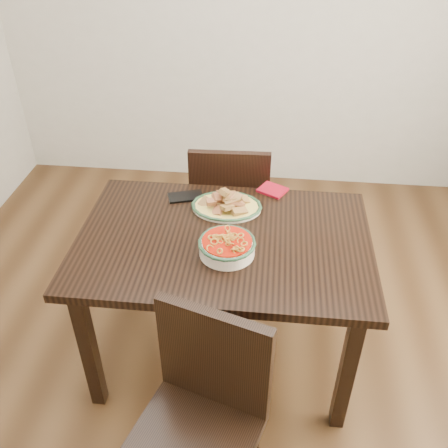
# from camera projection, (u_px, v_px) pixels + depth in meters

# --- Properties ---
(floor) EXTENTS (3.50, 3.50, 0.00)m
(floor) POSITION_uv_depth(u_px,v_px,m) (218.00, 343.00, 2.64)
(floor) COLOR #3C2613
(floor) RESTS_ON ground
(wall_back) EXTENTS (3.50, 0.10, 2.60)m
(wall_back) POSITION_uv_depth(u_px,v_px,m) (248.00, 5.00, 3.28)
(wall_back) COLOR beige
(wall_back) RESTS_ON ground
(dining_table) EXTENTS (1.27, 0.85, 0.75)m
(dining_table) POSITION_uv_depth(u_px,v_px,m) (224.00, 254.00, 2.21)
(dining_table) COLOR black
(dining_table) RESTS_ON ground
(chair_far) EXTENTS (0.43, 0.43, 0.89)m
(chair_far) POSITION_uv_depth(u_px,v_px,m) (230.00, 205.00, 2.81)
(chair_far) COLOR black
(chair_far) RESTS_ON ground
(chair_near) EXTENTS (0.53, 0.53, 0.89)m
(chair_near) POSITION_uv_depth(u_px,v_px,m) (202.00, 412.00, 1.75)
(chair_near) COLOR black
(chair_near) RESTS_ON ground
(fish_plate) EXTENTS (0.32, 0.25, 0.11)m
(fish_plate) POSITION_uv_depth(u_px,v_px,m) (227.00, 201.00, 2.31)
(fish_plate) COLOR beige
(fish_plate) RESTS_ON dining_table
(noodle_bowl) EXTENTS (0.24, 0.24, 0.08)m
(noodle_bowl) POSITION_uv_depth(u_px,v_px,m) (227.00, 245.00, 2.04)
(noodle_bowl) COLOR silver
(noodle_bowl) RESTS_ON dining_table
(smartphone) EXTENTS (0.18, 0.13, 0.01)m
(smartphone) POSITION_uv_depth(u_px,v_px,m) (186.00, 196.00, 2.41)
(smartphone) COLOR black
(smartphone) RESTS_ON dining_table
(napkin) EXTENTS (0.16, 0.15, 0.01)m
(napkin) POSITION_uv_depth(u_px,v_px,m) (273.00, 190.00, 2.45)
(napkin) COLOR maroon
(napkin) RESTS_ON dining_table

